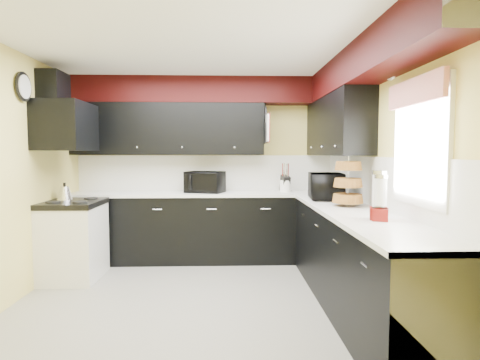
# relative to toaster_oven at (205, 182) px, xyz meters

# --- Properties ---
(ground) EXTENTS (3.60, 3.60, 0.00)m
(ground) POSITION_rel_toaster_oven_xyz_m (0.00, -1.49, -1.08)
(ground) COLOR gray
(ground) RESTS_ON ground
(wall_back) EXTENTS (3.60, 0.06, 2.50)m
(wall_back) POSITION_rel_toaster_oven_xyz_m (0.00, 0.31, 0.17)
(wall_back) COLOR #E0C666
(wall_back) RESTS_ON ground
(wall_right) EXTENTS (0.06, 3.60, 2.50)m
(wall_right) POSITION_rel_toaster_oven_xyz_m (1.80, -1.49, 0.17)
(wall_right) COLOR #E0C666
(wall_right) RESTS_ON ground
(wall_left) EXTENTS (0.06, 3.60, 2.50)m
(wall_left) POSITION_rel_toaster_oven_xyz_m (-1.80, -1.49, 0.17)
(wall_left) COLOR #E0C666
(wall_left) RESTS_ON ground
(ceiling) EXTENTS (3.60, 3.60, 0.06)m
(ceiling) POSITION_rel_toaster_oven_xyz_m (0.00, -1.49, 1.42)
(ceiling) COLOR white
(ceiling) RESTS_ON wall_back
(cab_back) EXTENTS (3.60, 0.60, 0.90)m
(cab_back) POSITION_rel_toaster_oven_xyz_m (0.00, 0.01, -0.63)
(cab_back) COLOR black
(cab_back) RESTS_ON ground
(cab_right) EXTENTS (0.60, 3.00, 0.90)m
(cab_right) POSITION_rel_toaster_oven_xyz_m (1.50, -1.79, -0.63)
(cab_right) COLOR black
(cab_right) RESTS_ON ground
(counter_back) EXTENTS (3.62, 0.64, 0.04)m
(counter_back) POSITION_rel_toaster_oven_xyz_m (0.00, 0.01, -0.16)
(counter_back) COLOR white
(counter_back) RESTS_ON cab_back
(counter_right) EXTENTS (0.64, 3.02, 0.04)m
(counter_right) POSITION_rel_toaster_oven_xyz_m (1.50, -1.79, -0.16)
(counter_right) COLOR white
(counter_right) RESTS_ON cab_right
(splash_back) EXTENTS (3.60, 0.02, 0.50)m
(splash_back) POSITION_rel_toaster_oven_xyz_m (0.00, 0.30, 0.11)
(splash_back) COLOR white
(splash_back) RESTS_ON counter_back
(splash_right) EXTENTS (0.02, 3.60, 0.50)m
(splash_right) POSITION_rel_toaster_oven_xyz_m (1.79, -1.49, 0.11)
(splash_right) COLOR white
(splash_right) RESTS_ON counter_right
(upper_back) EXTENTS (2.60, 0.35, 0.70)m
(upper_back) POSITION_rel_toaster_oven_xyz_m (-0.50, 0.13, 0.72)
(upper_back) COLOR black
(upper_back) RESTS_ON wall_back
(upper_right) EXTENTS (0.35, 1.80, 0.70)m
(upper_right) POSITION_rel_toaster_oven_xyz_m (1.63, -0.59, 0.72)
(upper_right) COLOR black
(upper_right) RESTS_ON wall_right
(soffit_back) EXTENTS (3.60, 0.36, 0.35)m
(soffit_back) POSITION_rel_toaster_oven_xyz_m (0.00, 0.13, 1.24)
(soffit_back) COLOR black
(soffit_back) RESTS_ON wall_back
(soffit_right) EXTENTS (0.36, 3.24, 0.35)m
(soffit_right) POSITION_rel_toaster_oven_xyz_m (1.62, -1.67, 1.24)
(soffit_right) COLOR black
(soffit_right) RESTS_ON wall_right
(stove) EXTENTS (0.60, 0.75, 0.86)m
(stove) POSITION_rel_toaster_oven_xyz_m (-1.50, -0.74, -0.65)
(stove) COLOR white
(stove) RESTS_ON ground
(cooktop) EXTENTS (0.62, 0.77, 0.06)m
(cooktop) POSITION_rel_toaster_oven_xyz_m (-1.50, -0.74, -0.19)
(cooktop) COLOR black
(cooktop) RESTS_ON stove
(hood) EXTENTS (0.50, 0.78, 0.55)m
(hood) POSITION_rel_toaster_oven_xyz_m (-1.55, -0.74, 0.70)
(hood) COLOR black
(hood) RESTS_ON wall_left
(hood_duct) EXTENTS (0.24, 0.40, 0.40)m
(hood_duct) POSITION_rel_toaster_oven_xyz_m (-1.68, -0.74, 1.12)
(hood_duct) COLOR black
(hood_duct) RESTS_ON wall_left
(window) EXTENTS (0.03, 0.86, 0.96)m
(window) POSITION_rel_toaster_oven_xyz_m (1.79, -2.39, 0.47)
(window) COLOR white
(window) RESTS_ON wall_right
(valance) EXTENTS (0.04, 0.88, 0.20)m
(valance) POSITION_rel_toaster_oven_xyz_m (1.73, -2.39, 0.87)
(valance) COLOR red
(valance) RESTS_ON wall_right
(pan_top) EXTENTS (0.03, 0.22, 0.40)m
(pan_top) POSITION_rel_toaster_oven_xyz_m (0.82, 0.06, 0.92)
(pan_top) COLOR black
(pan_top) RESTS_ON upper_back
(pan_mid) EXTENTS (0.03, 0.28, 0.46)m
(pan_mid) POSITION_rel_toaster_oven_xyz_m (0.82, -0.07, 0.67)
(pan_mid) COLOR black
(pan_mid) RESTS_ON upper_back
(pan_low) EXTENTS (0.03, 0.24, 0.42)m
(pan_low) POSITION_rel_toaster_oven_xyz_m (0.82, 0.19, 0.64)
(pan_low) COLOR black
(pan_low) RESTS_ON upper_back
(cut_board) EXTENTS (0.03, 0.26, 0.35)m
(cut_board) POSITION_rel_toaster_oven_xyz_m (0.83, -0.19, 0.72)
(cut_board) COLOR white
(cut_board) RESTS_ON upper_back
(baskets) EXTENTS (0.27, 0.27, 0.50)m
(baskets) POSITION_rel_toaster_oven_xyz_m (1.52, -1.44, 0.10)
(baskets) COLOR brown
(baskets) RESTS_ON upper_right
(clock) EXTENTS (0.03, 0.30, 0.30)m
(clock) POSITION_rel_toaster_oven_xyz_m (-1.77, -1.24, 1.07)
(clock) COLOR black
(clock) RESTS_ON wall_left
(deco_plate) EXTENTS (0.03, 0.24, 0.24)m
(deco_plate) POSITION_rel_toaster_oven_xyz_m (1.77, -1.84, 1.17)
(deco_plate) COLOR white
(deco_plate) RESTS_ON wall_right
(toaster_oven) EXTENTS (0.59, 0.54, 0.28)m
(toaster_oven) POSITION_rel_toaster_oven_xyz_m (0.00, 0.00, 0.00)
(toaster_oven) COLOR black
(toaster_oven) RESTS_ON counter_back
(microwave) EXTENTS (0.42, 0.58, 0.30)m
(microwave) POSITION_rel_toaster_oven_xyz_m (1.46, -0.84, 0.01)
(microwave) COLOR black
(microwave) RESTS_ON counter_right
(utensil_crock) EXTENTS (0.17, 0.17, 0.16)m
(utensil_crock) POSITION_rel_toaster_oven_xyz_m (1.10, 0.02, -0.06)
(utensil_crock) COLOR white
(utensil_crock) RESTS_ON counter_back
(knife_block) EXTENTS (0.13, 0.16, 0.22)m
(knife_block) POSITION_rel_toaster_oven_xyz_m (1.10, 0.04, -0.03)
(knife_block) COLOR black
(knife_block) RESTS_ON counter_back
(kettle) EXTENTS (0.20, 0.20, 0.16)m
(kettle) POSITION_rel_toaster_oven_xyz_m (-1.64, -0.60, -0.08)
(kettle) COLOR silver
(kettle) RESTS_ON cooktop
(dispenser_a) EXTENTS (0.16, 0.16, 0.33)m
(dispenser_a) POSITION_rel_toaster_oven_xyz_m (1.52, -2.31, 0.02)
(dispenser_a) COLOR #6C0002
(dispenser_a) RESTS_ON counter_right
(dispenser_b) EXTENTS (0.17, 0.17, 0.36)m
(dispenser_b) POSITION_rel_toaster_oven_xyz_m (1.53, -2.26, 0.04)
(dispenser_b) COLOR maroon
(dispenser_b) RESTS_ON counter_right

